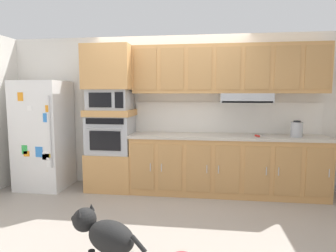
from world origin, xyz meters
The scene contains 15 objects.
ground_plane centered at (0.00, 0.00, 0.00)m, with size 9.60×9.60×0.00m, color #9E9389.
back_kitchen_wall centered at (0.00, 1.11, 1.25)m, with size 6.20×0.12×2.50m, color silver.
refrigerator centered at (-2.08, 0.68, 0.88)m, with size 0.76×0.73×1.76m.
oven_base_cabinet centered at (-0.95, 0.75, 0.30)m, with size 0.74×0.62×0.60m, color tan.
built_in_oven centered at (-0.95, 0.75, 0.90)m, with size 0.70×0.62×0.60m.
appliance_mid_shelf centered at (-0.95, 0.75, 1.25)m, with size 0.74×0.62×0.10m, color tan.
microwave centered at (-0.95, 0.75, 1.46)m, with size 0.64×0.54×0.32m.
appliance_upper_cabinet centered at (-0.95, 0.75, 1.96)m, with size 0.74×0.62×0.68m, color tan.
lower_cabinet_run centered at (0.89, 0.75, 0.44)m, with size 2.94×0.63×0.88m.
countertop_slab centered at (0.89, 0.75, 0.90)m, with size 2.98×0.64×0.04m, color #BCB2A3.
backsplash_panel centered at (0.89, 1.04, 1.17)m, with size 2.98×0.02×0.50m, color white.
upper_cabinet_with_hood centered at (0.91, 0.87, 1.90)m, with size 2.94×0.48×0.88m.
screwdriver centered at (1.34, 0.64, 0.93)m, with size 0.16×0.15×0.03m.
electric_kettle centered at (1.90, 0.70, 1.03)m, with size 0.17×0.17×0.24m.
dog centered at (-0.24, -1.54, 0.39)m, with size 0.77×0.45×0.59m.
Camera 1 is at (0.56, -3.69, 1.55)m, focal length 30.57 mm.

